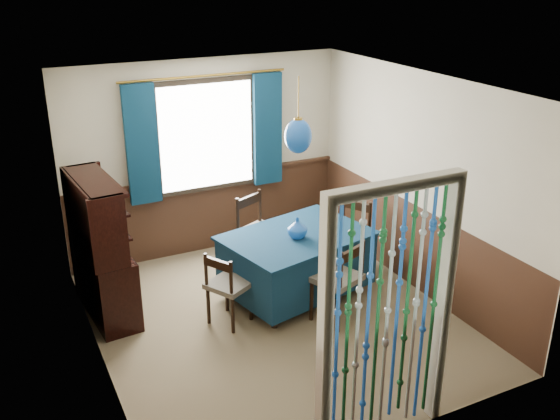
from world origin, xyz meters
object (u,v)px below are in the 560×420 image
chair_right (350,235)px  chair_far (259,232)px  bowl_shelf (106,226)px  chair_near (339,279)px  vase_sideboard (100,231)px  sideboard (103,267)px  chair_left (227,286)px  dining_table (297,260)px  pendant_lamp (298,136)px  vase_table (297,229)px

chair_right → chair_far: bearing=34.3°
chair_right → bowl_shelf: (-2.83, 0.17, 0.60)m
chair_near → vase_sideboard: bearing=122.2°
vase_sideboard → chair_right: bearing=-12.1°
sideboard → bowl_shelf: 0.56m
sideboard → chair_left: bearing=-40.3°
sideboard → vase_sideboard: (0.06, 0.27, 0.30)m
dining_table → pendant_lamp: 1.44m
chair_left → pendant_lamp: size_ratio=1.02×
dining_table → pendant_lamp: size_ratio=2.20×
chair_near → bowl_shelf: bearing=130.8°
vase_table → vase_sideboard: 2.14m
chair_far → pendant_lamp: size_ratio=1.21×
sideboard → pendant_lamp: 2.50m
chair_near → chair_left: size_ratio=1.12×
dining_table → bowl_shelf: (-1.97, 0.41, 0.64)m
chair_left → bowl_shelf: bowl_shelf is taller
dining_table → vase_table: 0.43m
chair_far → chair_right: size_ratio=1.09×
chair_far → sideboard: bearing=-19.5°
chair_right → vase_sideboard: vase_sideboard is taller
sideboard → chair_near: bearing=-34.8°
chair_near → vase_table: 0.73m
bowl_shelf → vase_sideboard: (0.00, 0.44, -0.23)m
chair_far → bowl_shelf: bowl_shelf is taller
vase_table → bowl_shelf: bowl_shelf is taller
chair_left → vase_sideboard: bearing=-164.6°
chair_left → chair_far: bearing=110.5°
chair_left → vase_sideboard: size_ratio=5.04×
chair_left → chair_right: bearing=75.0°
pendant_lamp → vase_sideboard: bearing=156.8°
vase_table → vase_sideboard: bearing=154.5°
vase_sideboard → sideboard: bearing=-102.4°
dining_table → bowl_shelf: 2.11m
vase_table → chair_right: bearing=19.7°
vase_sideboard → chair_near: bearing=-35.8°
dining_table → bowl_shelf: size_ratio=7.70×
chair_far → bowl_shelf: (-1.85, -0.33, 0.56)m
chair_left → sideboard: bearing=-154.7°
chair_right → vase_table: vase_table is taller
sideboard → vase_table: (1.99, -0.65, 0.32)m
pendant_lamp → chair_right: bearing=15.9°
sideboard → vase_table: 2.12m
pendant_lamp → vase_table: pendant_lamp is taller
chair_right → pendant_lamp: 1.66m
chair_far → bowl_shelf: bearing=-14.2°
chair_far → chair_left: (-0.80, -0.95, -0.08)m
chair_right → dining_table: bearing=77.0°
dining_table → chair_far: 0.75m
chair_far → vase_table: size_ratio=4.59×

